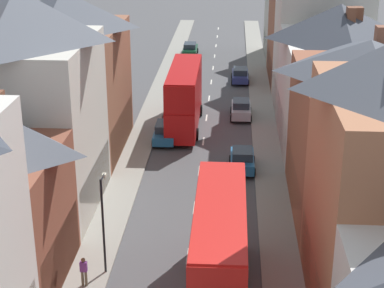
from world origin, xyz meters
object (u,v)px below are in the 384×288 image
Objects in this scene: double_decker_bus_lead at (184,96)px; street_lamp at (103,218)px; car_near_blue at (241,109)px; pedestrian_far_left at (84,270)px; car_parked_left_a at (242,159)px; car_mid_black at (240,75)px; car_near_silver at (165,132)px; double_decker_bus_mid_street at (219,251)px; car_parked_right_a at (190,49)px.

street_lamp is (-2.44, -23.16, 0.43)m from double_decker_bus_lead.
street_lamp is (-7.35, -26.07, 2.39)m from car_near_blue.
car_parked_left_a is at bearing 62.48° from pedestrian_far_left.
car_near_blue is at bearing 73.47° from pedestrian_far_left.
pedestrian_far_left is at bearing -106.53° from car_near_blue.
car_near_blue is 1.03× the size of car_parked_left_a.
car_near_blue is 11.97m from car_mid_black.
car_near_silver is 2.77× the size of pedestrian_far_left.
car_near_silver is 19.28m from car_mid_black.
double_decker_bus_lead and double_decker_bus_mid_street have the same top height.
double_decker_bus_mid_street is 2.71× the size of car_near_blue.
car_near_blue is 28.75m from pedestrian_far_left.
street_lamp is (-7.35, -38.04, 2.44)m from car_mid_black.
double_decker_bus_mid_street is at bearing -19.77° from street_lamp.
pedestrian_far_left is (-1.98, -51.57, 0.23)m from car_parked_right_a.
car_parked_left_a is 36.40m from car_parked_right_a.
car_mid_black is 2.68× the size of pedestrian_far_left.
street_lamp is at bearing -93.33° from car_near_silver.
street_lamp is at bearing 160.23° from double_decker_bus_mid_street.
car_mid_black is at bearing 71.74° from double_decker_bus_lead.
car_parked_right_a is (-6.20, 35.87, -0.02)m from car_parked_left_a.
car_near_silver is 30.30m from car_parked_right_a.
double_decker_bus_lead is at bearing -149.35° from car_near_blue.
car_near_blue is at bearing 74.25° from street_lamp.
car_near_blue is (1.31, 28.24, -1.96)m from double_decker_bus_mid_street.
double_decker_bus_mid_street is at bearing -5.66° from pedestrian_far_left.
car_parked_right_a is (-1.29, 26.92, -2.01)m from double_decker_bus_lead.
car_near_silver reaches higher than car_parked_right_a.
double_decker_bus_mid_street is at bearing -77.44° from car_near_silver.
double_decker_bus_lead is at bearing 98.09° from double_decker_bus_mid_street.
car_parked_left_a is at bearing -61.27° from double_decker_bus_lead.
car_mid_black is at bearing 90.00° from car_near_blue.
double_decker_bus_lead is 4.13m from car_near_silver.
car_near_blue is 24.80m from car_parked_right_a.
car_mid_black is at bearing 88.14° from double_decker_bus_mid_street.
double_decker_bus_lead reaches higher than pedestrian_far_left.
double_decker_bus_mid_street reaches higher than car_mid_black.
pedestrian_far_left is (-8.18, -39.53, 0.24)m from car_mid_black.
car_parked_left_a is at bearing -90.00° from car_mid_black.
car_mid_black is (0.00, 11.97, -0.06)m from car_near_blue.
double_decker_bus_lead is at bearing 82.44° from pedestrian_far_left.
car_near_blue is 8.83m from car_near_silver.
car_parked_left_a is 2.39× the size of pedestrian_far_left.
car_parked_right_a is at bearing 117.25° from car_mid_black.
pedestrian_far_left is (-6.87, 0.68, -1.78)m from double_decker_bus_mid_street.
car_parked_left_a is 17.70m from pedestrian_far_left.
pedestrian_far_left reaches higher than car_near_blue.
car_near_silver is 1.03× the size of car_mid_black.
car_parked_left_a is 0.88× the size of car_parked_right_a.
double_decker_bus_mid_street is 2.48× the size of car_parked_right_a.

